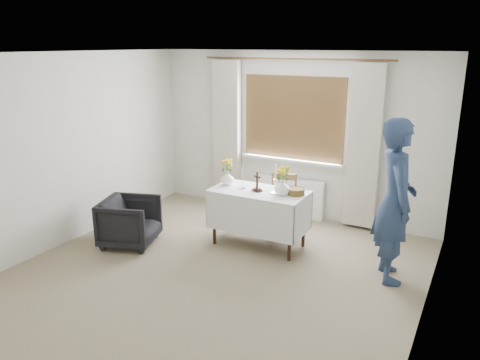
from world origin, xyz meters
name	(u,v)px	position (x,y,z in m)	size (l,w,h in m)	color
ground	(207,281)	(0.00, 0.00, 0.00)	(5.00, 5.00, 0.00)	gray
altar_table	(259,218)	(0.09, 1.16, 0.38)	(1.24, 0.64, 0.76)	white
wooden_chair	(282,205)	(0.18, 1.70, 0.42)	(0.39, 0.39, 0.84)	brown
armchair	(130,222)	(-1.44, 0.38, 0.32)	(0.68, 0.70, 0.64)	black
person	(395,201)	(1.79, 1.08, 0.92)	(0.68, 0.44, 1.85)	navy
radiator	(289,197)	(0.00, 2.42, 0.30)	(1.10, 0.10, 0.60)	white
wooden_cross	(257,181)	(0.07, 1.14, 0.89)	(0.12, 0.09, 0.26)	black
candlestick_left	(243,178)	(-0.14, 1.14, 0.92)	(0.09, 0.09, 0.31)	silver
candlestick_right	(275,179)	(0.31, 1.17, 0.95)	(0.11, 0.11, 0.38)	silver
flower_vase_left	(227,178)	(-0.41, 1.21, 0.85)	(0.18, 0.18, 0.18)	white
flower_vase_right	(282,187)	(0.42, 1.15, 0.86)	(0.19, 0.19, 0.20)	white
wicker_basket	(296,191)	(0.56, 1.24, 0.80)	(0.22, 0.22, 0.08)	brown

